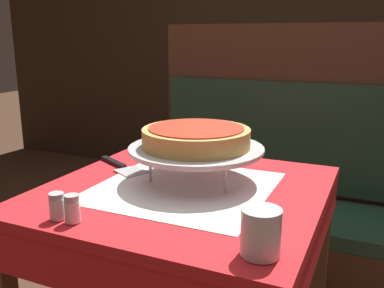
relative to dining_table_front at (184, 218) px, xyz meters
The scene contains 11 objects.
dining_table_front is the anchor object (origin of this frame).
dining_table_rear 1.78m from the dining_table_front, 99.07° to the left, with size 0.76×0.76×0.74m.
booth_bench 0.84m from the dining_table_front, 79.49° to the left, with size 1.31×0.47×1.23m.
back_wall_panel 2.35m from the dining_table_front, 90.00° to the left, with size 6.00×0.04×2.40m, color black.
pizza_pan_stand 0.20m from the dining_table_front, 83.52° to the left, with size 0.41×0.41×0.11m.
deep_dish_pizza 0.24m from the dining_table_front, 83.52° to the left, with size 0.32×0.32×0.06m.
pizza_server 0.30m from the dining_table_front, 162.63° to the left, with size 0.24×0.16×0.01m.
water_glass_near 0.45m from the dining_table_front, 43.91° to the right, with size 0.08×0.08×0.10m.
salt_shaker 0.40m from the dining_table_front, 118.90° to the right, with size 0.04×0.04×0.06m.
pepper_shaker 0.38m from the dining_table_front, 112.44° to the right, with size 0.04×0.04×0.07m.
condiment_caddy 1.68m from the dining_table_front, 96.31° to the left, with size 0.13×0.13×0.17m.
Camera 1 is at (0.50, -1.06, 1.18)m, focal length 40.00 mm.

